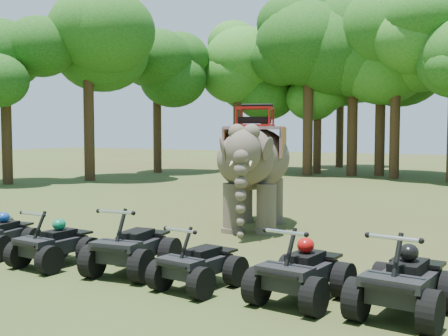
{
  "coord_description": "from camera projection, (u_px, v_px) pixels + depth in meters",
  "views": [
    {
      "loc": [
        6.47,
        -10.97,
        2.86
      ],
      "look_at": [
        0.0,
        1.2,
        1.9
      ],
      "focal_mm": 45.0,
      "sensor_mm": 36.0,
      "label": 1
    }
  ],
  "objects": [
    {
      "name": "ground",
      "position": [
        200.0,
        254.0,
        12.9
      ],
      "size": [
        110.0,
        110.0,
        0.0
      ],
      "primitive_type": "plane",
      "color": "#47381E",
      "rests_on": "ground"
    },
    {
      "name": "elephant",
      "position": [
        254.0,
        166.0,
        16.21
      ],
      "size": [
        2.99,
        4.62,
        3.58
      ],
      "primitive_type": null,
      "rotation": [
        0.0,
        0.0,
        0.28
      ],
      "color": "brown",
      "rests_on": "ground"
    },
    {
      "name": "atv_0",
      "position": [
        0.0,
        229.0,
        12.78
      ],
      "size": [
        1.36,
        1.72,
        1.17
      ],
      "primitive_type": null,
      "rotation": [
        0.0,
        0.0,
        0.14
      ],
      "color": "black",
      "rests_on": "ground"
    },
    {
      "name": "atv_1",
      "position": [
        54.0,
        237.0,
        11.71
      ],
      "size": [
        1.31,
        1.71,
        1.2
      ],
      "primitive_type": null,
      "rotation": [
        0.0,
        0.0,
        -0.08
      ],
      "color": "black",
      "rests_on": "ground"
    },
    {
      "name": "atv_2",
      "position": [
        132.0,
        239.0,
        11.12
      ],
      "size": [
        1.52,
        1.95,
        1.35
      ],
      "primitive_type": null,
      "rotation": [
        0.0,
        0.0,
        0.11
      ],
      "color": "black",
      "rests_on": "ground"
    },
    {
      "name": "atv_3",
      "position": [
        199.0,
        256.0,
        10.06
      ],
      "size": [
        1.36,
        1.72,
        1.16
      ],
      "primitive_type": null,
      "rotation": [
        0.0,
        0.0,
        -0.14
      ],
      "color": "black",
      "rests_on": "ground"
    },
    {
      "name": "atv_4",
      "position": [
        301.0,
        263.0,
        9.28
      ],
      "size": [
        1.47,
        1.88,
        1.29
      ],
      "primitive_type": null,
      "rotation": [
        0.0,
        0.0,
        -0.12
      ],
      "color": "black",
      "rests_on": "ground"
    },
    {
      "name": "atv_5",
      "position": [
        405.0,
        273.0,
        8.54
      ],
      "size": [
        1.53,
        1.96,
        1.35
      ],
      "primitive_type": null,
      "rotation": [
        0.0,
        0.0,
        -0.12
      ],
      "color": "black",
      "rests_on": "ground"
    },
    {
      "name": "tree_0",
      "position": [
        395.0,
        99.0,
        32.04
      ],
      "size": [
        6.36,
        6.36,
        9.08
      ],
      "primitive_type": null,
      "color": "#195114",
      "rests_on": "ground"
    },
    {
      "name": "tree_22",
      "position": [
        6.0,
        111.0,
        28.85
      ],
      "size": [
        5.32,
        5.32,
        7.59
      ],
      "primitive_type": null,
      "color": "#195114",
      "rests_on": "ground"
    },
    {
      "name": "tree_23",
      "position": [
        89.0,
        97.0,
        30.82
      ],
      "size": [
        6.45,
        6.45,
        9.22
      ],
      "primitive_type": null,
      "color": "#195114",
      "rests_on": "ground"
    },
    {
      "name": "tree_24",
      "position": [
        157.0,
        111.0,
        36.64
      ],
      "size": [
        5.62,
        5.62,
        8.02
      ],
      "primitive_type": null,
      "color": "#195114",
      "rests_on": "ground"
    },
    {
      "name": "tree_25",
      "position": [
        238.0,
        100.0,
        37.13
      ],
      "size": [
        6.67,
        6.67,
        9.53
      ],
      "primitive_type": null,
      "color": "#195114",
      "rests_on": "ground"
    },
    {
      "name": "tree_26",
      "position": [
        317.0,
        119.0,
        35.76
      ],
      "size": [
        4.87,
        4.87,
        6.96
      ],
      "primitive_type": null,
      "color": "#195114",
      "rests_on": "ground"
    },
    {
      "name": "tree_27",
      "position": [
        308.0,
        90.0,
        34.29
      ],
      "size": [
        7.29,
        7.29,
        10.42
      ],
      "primitive_type": null,
      "color": "#195114",
      "rests_on": "ground"
    },
    {
      "name": "tree_30",
      "position": [
        264.0,
        117.0,
        39.28
      ],
      "size": [
        5.13,
        5.13,
        7.33
      ],
      "primitive_type": null,
      "color": "#195114",
      "rests_on": "ground"
    },
    {
      "name": "tree_32",
      "position": [
        353.0,
        86.0,
        34.13
      ],
      "size": [
        7.7,
        7.7,
        11.0
      ],
      "primitive_type": null,
      "color": "#195114",
      "rests_on": "ground"
    },
    {
      "name": "tree_36",
      "position": [
        381.0,
        93.0,
        33.91
      ],
      "size": [
        7.06,
        7.06,
        10.09
      ],
      "primitive_type": null,
      "color": "#195114",
      "rests_on": "ground"
    },
    {
      "name": "tree_37",
      "position": [
        340.0,
        110.0,
        41.61
      ],
      "size": [
        5.91,
        5.91,
        8.45
      ],
      "primitive_type": null,
      "color": "#195114",
      "rests_on": "ground"
    }
  ]
}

